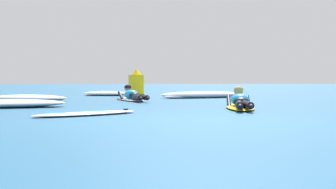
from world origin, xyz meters
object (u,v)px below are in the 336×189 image
Objects in this scene: surfer_near at (240,103)px; surfer_far at (132,96)px; drifting_surfboard at (87,113)px; channel_marker_buoy at (136,86)px.

surfer_far is (-2.49, 3.95, 0.01)m from surfer_near.
drifting_surfboard is 1.87× the size of channel_marker_buoy.
drifting_surfboard is at bearing -94.65° from channel_marker_buoy.
surfer_near is 1.11× the size of surfer_far.
channel_marker_buoy is at bearing 88.93° from surfer_far.
drifting_surfboard is (-3.12, -1.64, -0.10)m from surfer_near.
surfer_far is at bearing -91.07° from channel_marker_buoy.
surfer_near is 7.19m from channel_marker_buoy.
channel_marker_buoy reaches higher than drifting_surfboard.
channel_marker_buoy reaches higher than surfer_near.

